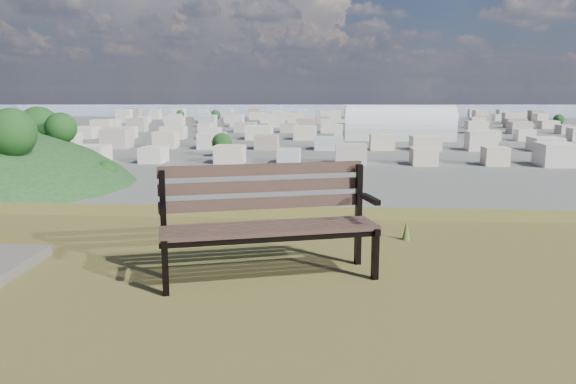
{
  "coord_description": "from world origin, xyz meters",
  "views": [
    {
      "loc": [
        1.63,
        -2.02,
        26.4
      ],
      "look_at": [
        1.22,
        4.0,
        25.3
      ],
      "focal_mm": 35.0,
      "sensor_mm": 36.0,
      "label": 1
    }
  ],
  "objects": [
    {
      "name": "far_hills",
      "position": [
        -60.92,
        1402.93,
        25.47
      ],
      "size": [
        2050.0,
        340.0,
        60.0
      ],
      "color": "#8C97AE",
      "rests_on": "ground"
    },
    {
      "name": "bay_water",
      "position": [
        0.0,
        900.0,
        0.0
      ],
      "size": [
        2400.0,
        700.0,
        0.12
      ],
      "primitive_type": "cube",
      "color": "#8391A7",
      "rests_on": "ground"
    },
    {
      "name": "city_trees",
      "position": [
        -26.39,
        319.0,
        4.83
      ],
      "size": [
        406.52,
        387.2,
        9.98
      ],
      "color": "#332319",
      "rests_on": "ground"
    },
    {
      "name": "city_blocks",
      "position": [
        0.0,
        394.44,
        3.5
      ],
      "size": [
        395.0,
        361.0,
        7.0
      ],
      "color": "beige",
      "rests_on": "ground"
    },
    {
      "name": "park_bench",
      "position": [
        1.2,
        2.09,
        25.47
      ],
      "size": [
        1.68,
        0.95,
        0.84
      ],
      "rotation": [
        0.0,
        0.0,
        0.29
      ],
      "color": "#432F27",
      "rests_on": "hilltop_mesa"
    },
    {
      "name": "arena",
      "position": [
        41.03,
        303.82,
        5.69
      ],
      "size": [
        59.26,
        29.6,
        24.14
      ],
      "rotation": [
        0.0,
        0.0,
        -0.1
      ],
      "color": "silver",
      "rests_on": "ground"
    }
  ]
}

